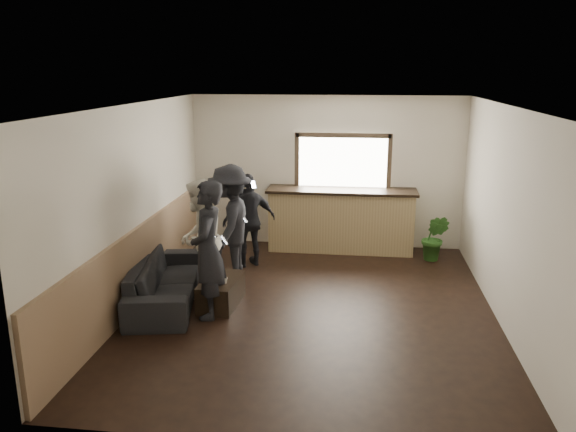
# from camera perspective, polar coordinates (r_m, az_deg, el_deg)

# --- Properties ---
(ground) EXTENTS (5.00, 6.00, 0.01)m
(ground) POSITION_cam_1_polar(r_m,az_deg,el_deg) (7.99, 2.44, -9.33)
(ground) COLOR black
(room_shell) EXTENTS (5.01, 6.01, 2.80)m
(room_shell) POSITION_cam_1_polar(r_m,az_deg,el_deg) (7.61, -2.98, 1.12)
(room_shell) COLOR silver
(room_shell) RESTS_ON ground
(bar_counter) EXTENTS (2.70, 0.68, 2.13)m
(bar_counter) POSITION_cam_1_polar(r_m,az_deg,el_deg) (10.31, 5.40, -0.02)
(bar_counter) COLOR #9E8456
(bar_counter) RESTS_ON ground
(sofa) EXTENTS (1.24, 2.28, 0.63)m
(sofa) POSITION_cam_1_polar(r_m,az_deg,el_deg) (8.28, -12.40, -6.43)
(sofa) COLOR black
(sofa) RESTS_ON ground
(coffee_table) EXTENTS (0.54, 0.89, 0.38)m
(coffee_table) POSITION_cam_1_polar(r_m,az_deg,el_deg) (8.08, -6.82, -7.67)
(coffee_table) COLOR black
(coffee_table) RESTS_ON ground
(cup_a) EXTENTS (0.14, 0.14, 0.10)m
(cup_a) POSITION_cam_1_polar(r_m,az_deg,el_deg) (8.18, -7.25, -5.56)
(cup_a) COLOR silver
(cup_a) RESTS_ON coffee_table
(cup_b) EXTENTS (0.12, 0.12, 0.08)m
(cup_b) POSITION_cam_1_polar(r_m,az_deg,el_deg) (7.84, -6.48, -6.52)
(cup_b) COLOR silver
(cup_b) RESTS_ON coffee_table
(potted_plant) EXTENTS (0.56, 0.51, 0.83)m
(potted_plant) POSITION_cam_1_polar(r_m,az_deg,el_deg) (10.07, 14.69, -2.15)
(potted_plant) COLOR #2D6623
(potted_plant) RESTS_ON ground
(person_a) EXTENTS (0.53, 0.73, 1.87)m
(person_a) POSITION_cam_1_polar(r_m,az_deg,el_deg) (7.51, -8.13, -3.45)
(person_a) COLOR black
(person_a) RESTS_ON ground
(person_b) EXTENTS (0.69, 0.87, 1.74)m
(person_b) POSITION_cam_1_polar(r_m,az_deg,el_deg) (8.23, -8.98, -2.31)
(person_b) COLOR white
(person_b) RESTS_ON ground
(person_c) EXTENTS (0.72, 1.21, 1.85)m
(person_c) POSITION_cam_1_polar(r_m,az_deg,el_deg) (8.74, -5.85, -0.80)
(person_c) COLOR black
(person_c) RESTS_ON ground
(person_d) EXTENTS (0.99, 0.82, 1.59)m
(person_d) POSITION_cam_1_polar(r_m,az_deg,el_deg) (9.43, -3.96, -0.44)
(person_d) COLOR black
(person_d) RESTS_ON ground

